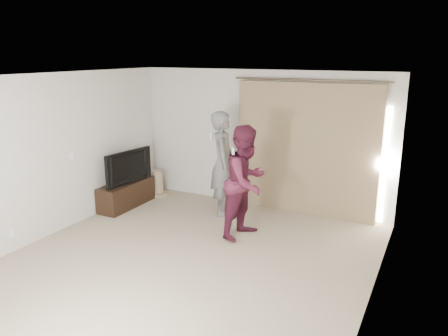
{
  "coord_description": "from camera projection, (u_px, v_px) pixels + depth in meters",
  "views": [
    {
      "loc": [
        3.05,
        -4.83,
        2.9
      ],
      "look_at": [
        0.0,
        1.2,
        1.11
      ],
      "focal_mm": 35.0,
      "sensor_mm": 36.0,
      "label": 1
    }
  ],
  "objects": [
    {
      "name": "tv",
      "position": [
        125.0,
        166.0,
        8.31
      ],
      "size": [
        0.29,
        1.12,
        0.64
      ],
      "primitive_type": "imported",
      "rotation": [
        0.0,
        0.0,
        1.43
      ],
      "color": "black",
      "rests_on": "tv_console"
    },
    {
      "name": "tv_console",
      "position": [
        126.0,
        194.0,
        8.45
      ],
      "size": [
        0.43,
        1.25,
        0.48
      ],
      "primitive_type": "cube",
      "color": "black",
      "rests_on": "ground"
    },
    {
      "name": "scratching_post",
      "position": [
        158.0,
        185.0,
        9.09
      ],
      "size": [
        0.4,
        0.4,
        0.54
      ],
      "color": "#9D8B6B",
      "rests_on": "ground"
    },
    {
      "name": "person_woman",
      "position": [
        246.0,
        182.0,
        6.92
      ],
      "size": [
        0.86,
        1.01,
        1.82
      ],
      "color": "#51192E",
      "rests_on": "ground"
    },
    {
      "name": "wall_back",
      "position": [
        261.0,
        139.0,
        8.28
      ],
      "size": [
        5.0,
        0.04,
        2.6
      ],
      "primitive_type": "cube",
      "color": "silver",
      "rests_on": "ground"
    },
    {
      "name": "wall_left",
      "position": [
        51.0,
        155.0,
        7.0
      ],
      "size": [
        0.04,
        5.5,
        2.6
      ],
      "color": "silver",
      "rests_on": "ground"
    },
    {
      "name": "person_man",
      "position": [
        223.0,
        163.0,
        7.91
      ],
      "size": [
        0.71,
        0.82,
        1.9
      ],
      "color": "slate",
      "rests_on": "ground"
    },
    {
      "name": "floor",
      "position": [
        186.0,
        262.0,
        6.24
      ],
      "size": [
        5.5,
        5.5,
        0.0
      ],
      "primitive_type": "plane",
      "color": "tan",
      "rests_on": "ground"
    },
    {
      "name": "ceiling",
      "position": [
        182.0,
        77.0,
        5.58
      ],
      "size": [
        5.0,
        5.5,
        0.01
      ],
      "primitive_type": "cube",
      "color": "silver",
      "rests_on": "wall_back"
    },
    {
      "name": "curtain",
      "position": [
        306.0,
        150.0,
        7.85
      ],
      "size": [
        2.8,
        0.11,
        2.46
      ],
      "color": "tan",
      "rests_on": "ground"
    }
  ]
}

